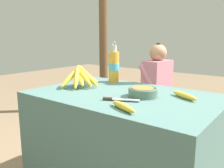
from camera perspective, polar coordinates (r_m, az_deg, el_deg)
market_counter at (r=1.67m, az=2.67°, el=-14.97°), size 1.21×0.79×0.75m
banana_bunch_ripe at (r=1.75m, az=-7.18°, el=1.89°), size 0.21×0.36×0.17m
serving_bowl at (r=1.47m, az=7.44°, el=-1.82°), size 0.18×0.18×0.06m
water_bottle at (r=1.93m, az=0.45°, el=4.36°), size 0.09×0.09×0.33m
loose_banana_front at (r=1.20m, az=2.67°, el=-5.41°), size 0.20×0.12×0.04m
loose_banana_side at (r=1.48m, az=16.99°, el=-2.65°), size 0.20×0.14×0.04m
knife at (r=1.37m, az=0.89°, el=-3.65°), size 0.20×0.11×0.02m
wooden_bench at (r=2.71m, az=13.67°, el=-5.39°), size 1.74×0.32×0.42m
seated_vendor at (r=2.70m, az=9.91°, el=0.27°), size 0.42×0.40×1.05m
banana_bunch_green at (r=2.52m, az=24.42°, el=-4.45°), size 0.17×0.29×0.13m
support_post_near at (r=3.63m, az=-2.10°, el=15.10°), size 0.13×0.13×2.72m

